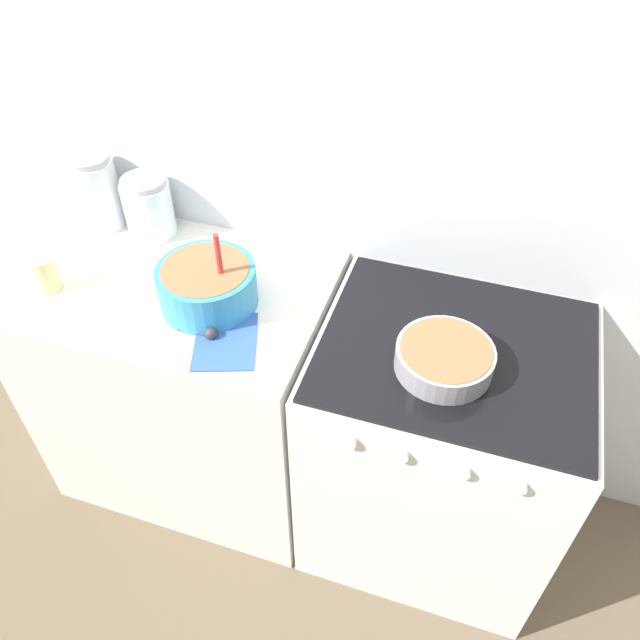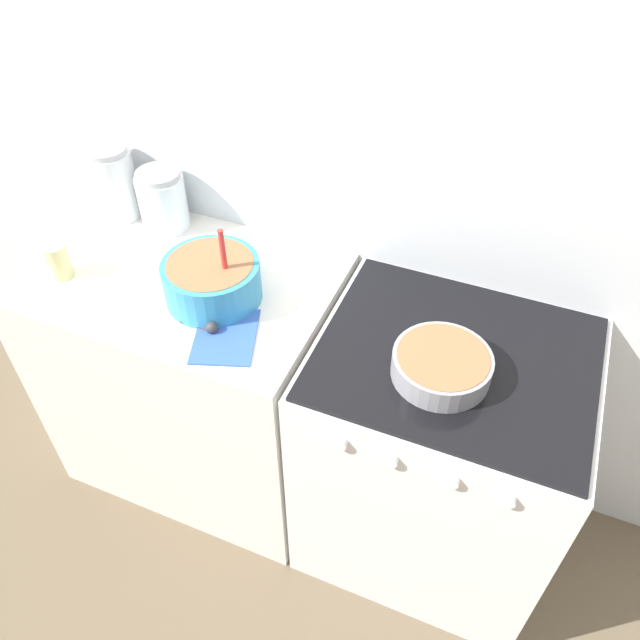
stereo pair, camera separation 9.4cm
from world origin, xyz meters
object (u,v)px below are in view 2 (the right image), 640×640
object	(u,v)px
mixing_bowl	(212,278)
storage_jar_middle	(163,204)
baking_pan	(442,365)
storage_jar_left	(115,187)
stove	(435,456)
tin_can	(58,261)

from	to	relation	value
mixing_bowl	storage_jar_middle	distance (m)	0.41
mixing_bowl	baking_pan	xyz separation A→B (m)	(0.69, -0.04, -0.03)
baking_pan	storage_jar_left	size ratio (longest dim) A/B	1.03
mixing_bowl	baking_pan	bearing A→B (deg)	-3.71
stove	storage_jar_middle	distance (m)	1.20
storage_jar_left	tin_can	xyz separation A→B (m)	(0.03, -0.35, -0.05)
stove	storage_jar_left	size ratio (longest dim) A/B	3.74
storage_jar_left	storage_jar_middle	distance (m)	0.19
stove	storage_jar_left	bearing A→B (deg)	169.82
baking_pan	stove	bearing A→B (deg)	72.13
baking_pan	mixing_bowl	bearing A→B (deg)	176.29
tin_can	mixing_bowl	bearing A→B (deg)	10.59
stove	storage_jar_middle	world-z (taller)	storage_jar_middle
mixing_bowl	storage_jar_left	size ratio (longest dim) A/B	1.13
storage_jar_left	storage_jar_middle	world-z (taller)	storage_jar_left
stove	mixing_bowl	bearing A→B (deg)	-177.03
baking_pan	tin_can	distance (m)	1.17
baking_pan	storage_jar_left	xyz separation A→B (m)	(-1.20, 0.30, 0.07)
baking_pan	storage_jar_middle	bearing A→B (deg)	163.43
storage_jar_middle	tin_can	size ratio (longest dim) A/B	1.80
mixing_bowl	storage_jar_middle	xyz separation A→B (m)	(-0.33, 0.26, 0.01)
baking_pan	tin_can	xyz separation A→B (m)	(-1.16, -0.04, 0.02)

